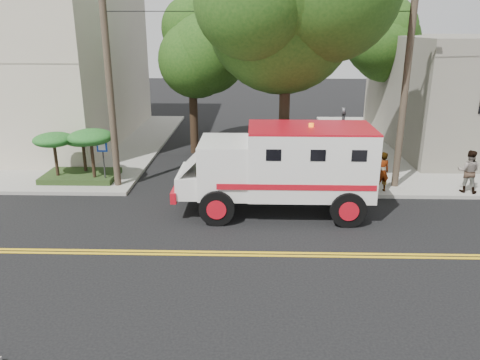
{
  "coord_description": "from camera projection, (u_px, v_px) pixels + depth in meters",
  "views": [
    {
      "loc": [
        0.19,
        -12.93,
        6.69
      ],
      "look_at": [
        -0.23,
        2.41,
        1.6
      ],
      "focal_mm": 35.0,
      "sensor_mm": 36.0,
      "label": 1
    }
  ],
  "objects": [
    {
      "name": "pedestrian_a",
      "position": [
        382.0,
        172.0,
        19.15
      ],
      "size": [
        0.66,
        0.49,
        1.67
      ],
      "primitive_type": "imported",
      "rotation": [
        0.0,
        0.0,
        3.3
      ],
      "color": "gray",
      "rests_on": "sidewalk_ne"
    },
    {
      "name": "palm_planter",
      "position": [
        78.0,
        147.0,
        20.34
      ],
      "size": [
        3.52,
        2.63,
        2.36
      ],
      "color": "#1E3314",
      "rests_on": "sidewalk_nw"
    },
    {
      "name": "traffic_signal",
      "position": [
        342.0,
        141.0,
        18.89
      ],
      "size": [
        0.15,
        0.18,
        3.6
      ],
      "color": "#3F3F42",
      "rests_on": "ground"
    },
    {
      "name": "sidewalk_nw",
      "position": [
        20.0,
        143.0,
        27.52
      ],
      "size": [
        17.0,
        17.0,
        0.15
      ],
      "primitive_type": "cube",
      "color": "gray",
      "rests_on": "ground"
    },
    {
      "name": "utility_pole_right",
      "position": [
        406.0,
        83.0,
        18.68
      ],
      "size": [
        0.28,
        0.28,
        9.0
      ],
      "primitive_type": "cylinder",
      "color": "#382D23",
      "rests_on": "ground"
    },
    {
      "name": "armored_truck",
      "position": [
        284.0,
        164.0,
        17.08
      ],
      "size": [
        7.18,
        2.94,
        3.26
      ],
      "rotation": [
        0.0,
        0.0,
        -0.0
      ],
      "color": "silver",
      "rests_on": "ground"
    },
    {
      "name": "pedestrian_b",
      "position": [
        468.0,
        171.0,
        19.04
      ],
      "size": [
        1.06,
        0.96,
        1.77
      ],
      "primitive_type": "imported",
      "rotation": [
        0.0,
        0.0,
        2.73
      ],
      "color": "gray",
      "rests_on": "sidewalk_ne"
    },
    {
      "name": "tree_right",
      "position": [
        402.0,
        36.0,
        27.19
      ],
      "size": [
        4.8,
        4.5,
        8.2
      ],
      "color": "black",
      "rests_on": "ground"
    },
    {
      "name": "utility_pole_left",
      "position": [
        109.0,
        83.0,
        18.8
      ],
      "size": [
        0.28,
        0.28,
        9.0
      ],
      "primitive_type": "cylinder",
      "color": "#382D23",
      "rests_on": "ground"
    },
    {
      "name": "tree_left",
      "position": [
        197.0,
        45.0,
        23.83
      ],
      "size": [
        4.48,
        4.2,
        7.7
      ],
      "color": "black",
      "rests_on": "ground"
    },
    {
      "name": "ground",
      "position": [
        245.0,
        254.0,
        14.38
      ],
      "size": [
        100.0,
        100.0,
        0.0
      ],
      "primitive_type": "plane",
      "color": "black",
      "rests_on": "ground"
    },
    {
      "name": "accessibility_sign",
      "position": [
        103.0,
        156.0,
        19.97
      ],
      "size": [
        0.45,
        0.1,
        2.02
      ],
      "color": "#3F3F42",
      "rests_on": "ground"
    },
    {
      "name": "tree_main",
      "position": [
        299.0,
        11.0,
        17.95
      ],
      "size": [
        6.08,
        5.7,
        9.85
      ],
      "color": "black",
      "rests_on": "ground"
    }
  ]
}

